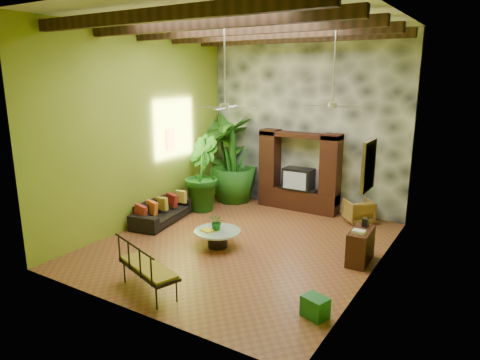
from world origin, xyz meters
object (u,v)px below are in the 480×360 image
Objects in this scene: sofa at (162,211)px; coffee_table at (218,236)px; entertainment_center at (299,177)px; tall_plant_a at (223,154)px; ceiling_fan_back at (333,96)px; tall_plant_c at (234,160)px; iron_bench at (145,266)px; tall_plant_b at (201,173)px; ceiling_fan_front at (225,97)px; wicker_armchair at (359,211)px; green_bin at (315,307)px; side_console at (360,246)px.

sofa reaches higher than coffee_table.
tall_plant_a is (-2.65, 0.01, 0.44)m from entertainment_center.
coffee_table is at bearing -116.95° from sofa.
tall_plant_c is at bearing 155.51° from ceiling_fan_back.
sofa is 2.37m from coffee_table.
iron_bench is (2.42, -6.10, -0.86)m from tall_plant_a.
tall_plant_b is at bearing -105.16° from tall_plant_c.
entertainment_center is 4.30m from ceiling_fan_front.
green_bin is at bearing 57.59° from wicker_armchair.
ceiling_fan_back is 2.69× the size of wicker_armchair.
entertainment_center is 1.29× the size of ceiling_fan_front.
iron_bench is at bearing -92.16° from entertainment_center.
tall_plant_a is 2.62× the size of coffee_table.
tall_plant_c is (0.34, 1.25, 0.22)m from tall_plant_b.
tall_plant_b is (-2.21, 2.03, -2.32)m from ceiling_fan_front.
wicker_armchair is at bearing 98.88° from green_bin.
ceiling_fan_back is 0.86× the size of tall_plant_b.
tall_plant_c is at bearing 116.83° from coffee_table.
side_console is at bearing 68.31° from iron_bench.
green_bin is (2.85, -1.67, -3.22)m from ceiling_fan_front.
entertainment_center is 6.11m from iron_bench.
tall_plant_b reaches higher than iron_bench.
ceiling_fan_back is 0.66× the size of tall_plant_a.
ceiling_fan_front is at bearing -42.53° from tall_plant_b.
entertainment_center is 2.85m from tall_plant_b.
green_bin is (0.00, -2.49, -0.18)m from side_console.
ceiling_fan_back reaches higher than iron_bench.
tall_plant_c is at bearing -40.75° from wicker_armchair.
wicker_armchair is 0.26× the size of tall_plant_c.
tall_plant_a is 3.12× the size of side_console.
wicker_armchair is 4.66m from tall_plant_a.
tall_plant_a is 6.89× the size of green_bin.
wicker_armchair is (1.87, -0.23, -0.65)m from entertainment_center.
ceiling_fan_front reaches higher than side_console.
tall_plant_b is 1.31m from tall_plant_c.
ceiling_fan_back is 4.71m from green_bin.
ceiling_fan_back is 5.36m from iron_bench.
sofa is (-2.45, 0.60, -3.10)m from ceiling_fan_front.
side_console is (0.78, -2.50, 0.05)m from wicker_armchair.
tall_plant_a reaches higher than tall_plant_c.
ceiling_fan_back is at bearing 85.08° from iron_bench.
sofa reaches higher than green_bin.
tall_plant_b is (-2.41, -1.51, 0.12)m from entertainment_center.
green_bin is at bearing -44.58° from tall_plant_a.
ceiling_fan_front is 4.98m from wicker_armchair.
tall_plant_a is at bearing 130.52° from iron_bench.
entertainment_center is 5.90× the size of green_bin.
green_bin is at bearing -27.77° from coffee_table.
tall_plant_c reaches higher than sofa.
ceiling_fan_back is 3.31m from side_console.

